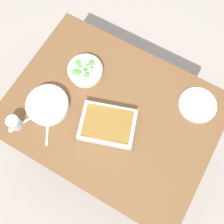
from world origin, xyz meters
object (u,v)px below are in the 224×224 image
(side_plate, at_px, (198,105))
(fork_on_table, at_px, (21,124))
(spoon_by_stew, at_px, (48,126))
(broccoli_bowl, at_px, (85,70))
(stew_bowl, at_px, (48,105))
(drink_cup, at_px, (15,123))
(baking_dish, at_px, (108,125))

(side_plate, relative_size, fork_on_table, 1.31)
(spoon_by_stew, xyz_separation_m, fork_on_table, (0.14, 0.07, -0.00))
(side_plate, relative_size, spoon_by_stew, 1.38)
(broccoli_bowl, bearing_deg, side_plate, -167.93)
(spoon_by_stew, bearing_deg, stew_bowl, -58.88)
(drink_cup, bearing_deg, broccoli_bowl, -109.19)
(stew_bowl, height_order, side_plate, stew_bowl)
(stew_bowl, height_order, spoon_by_stew, stew_bowl)
(baking_dish, xyz_separation_m, spoon_by_stew, (0.30, 0.17, -0.03))
(baking_dish, bearing_deg, fork_on_table, 28.24)
(side_plate, height_order, fork_on_table, side_plate)
(stew_bowl, bearing_deg, fork_on_table, 64.42)
(drink_cup, bearing_deg, side_plate, -143.64)
(drink_cup, height_order, spoon_by_stew, drink_cup)
(baking_dish, height_order, fork_on_table, baking_dish)
(spoon_by_stew, bearing_deg, baking_dish, -150.61)
(broccoli_bowl, bearing_deg, drink_cup, 70.81)
(baking_dish, bearing_deg, stew_bowl, 10.86)
(broccoli_bowl, bearing_deg, stew_bowl, 76.69)
(broccoli_bowl, relative_size, baking_dish, 0.59)
(side_plate, height_order, spoon_by_stew, side_plate)
(stew_bowl, relative_size, baking_dish, 0.69)
(stew_bowl, relative_size, spoon_by_stew, 1.52)
(fork_on_table, bearing_deg, stew_bowl, -115.58)
(drink_cup, distance_m, side_plate, 1.04)
(drink_cup, distance_m, spoon_by_stew, 0.18)
(side_plate, bearing_deg, stew_bowl, 30.48)
(baking_dish, xyz_separation_m, fork_on_table, (0.43, 0.23, -0.03))
(drink_cup, bearing_deg, fork_on_table, -137.69)
(fork_on_table, bearing_deg, baking_dish, -151.76)
(broccoli_bowl, xyz_separation_m, spoon_by_stew, (0.01, 0.39, -0.03))
(broccoli_bowl, distance_m, fork_on_table, 0.48)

